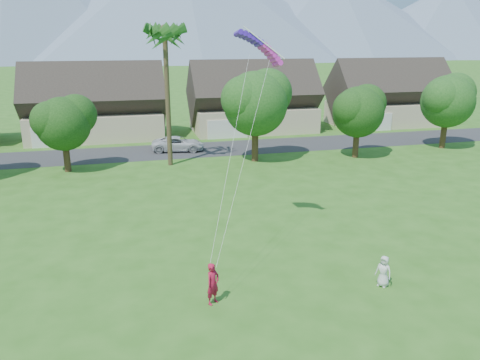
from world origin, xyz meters
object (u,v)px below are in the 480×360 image
object	(u,v)px
parked_car	(178,144)
parafoil_kite	(261,45)
kite_flyer	(213,284)
watcher	(384,271)

from	to	relation	value
parked_car	parafoil_kite	size ratio (longest dim) A/B	1.85
parked_car	kite_flyer	bearing A→B (deg)	-174.38
kite_flyer	parked_car	bearing A→B (deg)	48.84
watcher	parked_car	world-z (taller)	watcher
watcher	parafoil_kite	distance (m)	12.98
kite_flyer	parafoil_kite	size ratio (longest dim) A/B	0.66
kite_flyer	watcher	world-z (taller)	kite_flyer
watcher	kite_flyer	bearing A→B (deg)	-129.36
watcher	parafoil_kite	size ratio (longest dim) A/B	0.52
watcher	parked_car	xyz separation A→B (m)	(-5.97, 30.25, -0.01)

